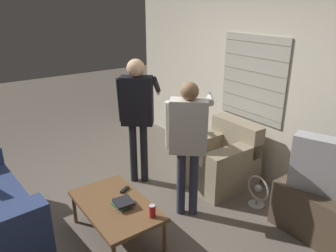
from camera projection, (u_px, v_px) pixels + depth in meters
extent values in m
plane|color=#665B51|center=(123.00, 218.00, 3.78)|extent=(16.00, 16.00, 0.00)
cube|color=beige|center=(251.00, 85.00, 4.43)|extent=(5.20, 0.06, 2.55)
cube|color=#A8A393|center=(253.00, 78.00, 4.33)|extent=(1.04, 0.02, 1.13)
cube|color=gray|center=(249.00, 112.00, 4.49)|extent=(1.02, 0.00, 0.01)
cube|color=gray|center=(250.00, 99.00, 4.43)|extent=(1.02, 0.00, 0.01)
cube|color=gray|center=(252.00, 86.00, 4.36)|extent=(1.02, 0.00, 0.01)
cube|color=gray|center=(253.00, 72.00, 4.29)|extent=(1.02, 0.00, 0.01)
cube|color=gray|center=(254.00, 57.00, 4.22)|extent=(1.02, 0.00, 0.01)
cube|color=gray|center=(256.00, 42.00, 4.16)|extent=(1.02, 0.00, 0.01)
cube|color=gray|center=(218.00, 169.00, 4.44)|extent=(0.78, 0.84, 0.42)
cube|color=gray|center=(237.00, 135.00, 4.46)|extent=(0.78, 0.20, 0.41)
cube|color=gray|center=(234.00, 155.00, 4.12)|extent=(0.24, 0.84, 0.19)
cube|color=gray|center=(205.00, 142.00, 4.53)|extent=(0.24, 0.84, 0.19)
cube|color=brown|center=(116.00, 206.00, 3.35)|extent=(1.04, 0.62, 0.04)
cylinder|color=brown|center=(118.00, 193.00, 3.93)|extent=(0.04, 0.04, 0.36)
cylinder|color=brown|center=(164.00, 237.00, 3.20)|extent=(0.04, 0.04, 0.36)
cylinder|color=brown|center=(75.00, 209.00, 3.64)|extent=(0.04, 0.04, 0.36)
cube|color=#4C3D2D|center=(324.00, 215.00, 3.40)|extent=(0.97, 0.53, 0.52)
cube|color=#B2B2B7|center=(334.00, 168.00, 3.20)|extent=(0.82, 0.46, 0.57)
cube|color=navy|center=(335.00, 164.00, 3.28)|extent=(0.65, 0.24, 0.47)
cylinder|color=black|center=(133.00, 153.00, 4.42)|extent=(0.10, 0.10, 0.84)
cylinder|color=black|center=(144.00, 153.00, 4.41)|extent=(0.10, 0.10, 0.84)
cube|color=black|center=(137.00, 101.00, 4.15)|extent=(0.41, 0.44, 0.63)
sphere|color=tan|center=(136.00, 68.00, 4.01)|extent=(0.23, 0.23, 0.23)
cylinder|color=black|center=(120.00, 100.00, 4.21)|extent=(0.17, 0.15, 0.60)
cylinder|color=black|center=(156.00, 85.00, 4.33)|extent=(0.48, 0.41, 0.34)
cube|color=white|center=(158.00, 90.00, 4.63)|extent=(0.09, 0.08, 0.13)
cylinder|color=#33384C|center=(181.00, 183.00, 3.73)|extent=(0.10, 0.10, 0.79)
cylinder|color=#33384C|center=(194.00, 184.00, 3.72)|extent=(0.10, 0.10, 0.79)
cube|color=beige|center=(189.00, 126.00, 3.48)|extent=(0.42, 0.43, 0.60)
sphere|color=#846042|center=(190.00, 91.00, 3.34)|extent=(0.20, 0.20, 0.20)
cylinder|color=beige|center=(168.00, 125.00, 3.54)|extent=(0.16, 0.15, 0.57)
cylinder|color=beige|center=(210.00, 100.00, 3.64)|extent=(0.47, 0.43, 0.17)
cube|color=white|center=(210.00, 97.00, 3.91)|extent=(0.06, 0.06, 0.13)
cube|color=#33754C|center=(121.00, 205.00, 3.30)|extent=(0.20, 0.15, 0.03)
cube|color=black|center=(124.00, 202.00, 3.28)|extent=(0.20, 0.19, 0.03)
cylinder|color=red|center=(152.00, 211.00, 3.12)|extent=(0.07, 0.07, 0.12)
cylinder|color=silver|center=(152.00, 206.00, 3.10)|extent=(0.06, 0.06, 0.00)
cube|color=black|center=(125.00, 190.00, 3.57)|extent=(0.09, 0.13, 0.02)
cylinder|color=#A8A8AD|center=(256.00, 205.00, 4.00)|extent=(0.20, 0.20, 0.02)
cylinder|color=#A8A8AD|center=(257.00, 201.00, 3.99)|extent=(0.03, 0.03, 0.07)
torus|color=#A8A8AD|center=(258.00, 188.00, 3.92)|extent=(0.32, 0.02, 0.32)
sphere|color=#A8A8AD|center=(258.00, 188.00, 3.92)|extent=(0.09, 0.09, 0.09)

